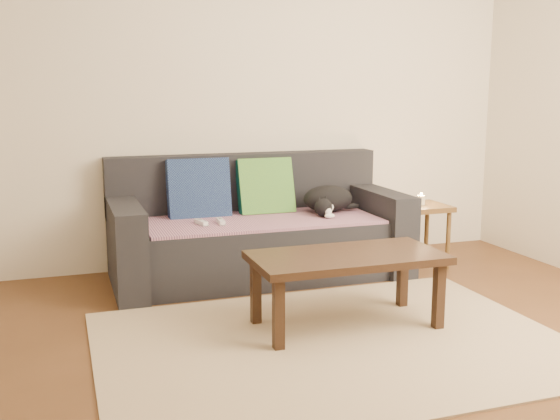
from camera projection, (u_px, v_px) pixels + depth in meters
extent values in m
plane|color=brown|center=(345.00, 355.00, 3.39)|extent=(4.50, 4.50, 0.00)
cube|color=beige|center=(240.00, 96.00, 5.01)|extent=(4.50, 0.04, 2.60)
cube|color=#232328|center=(260.00, 249.00, 4.75)|extent=(1.70, 0.78, 0.42)
cube|color=#232328|center=(245.00, 183.00, 5.04)|extent=(2.10, 0.18, 0.45)
cube|color=#232328|center=(126.00, 247.00, 4.43)|extent=(0.20, 0.90, 0.60)
cube|color=#232328|center=(378.00, 228.00, 5.03)|extent=(0.20, 0.90, 0.60)
cube|color=#4D2B52|center=(261.00, 220.00, 4.69)|extent=(1.66, 0.74, 0.02)
cube|color=#101947|center=(199.00, 190.00, 4.77)|extent=(0.45, 0.20, 0.47)
cube|color=#0A4637|center=(265.00, 187.00, 4.93)|extent=(0.42, 0.22, 0.43)
ellipsoid|color=black|center=(328.00, 199.00, 4.94)|extent=(0.46, 0.41, 0.20)
sphere|color=black|center=(323.00, 208.00, 4.75)|extent=(0.17, 0.17, 0.13)
sphere|color=white|center=(328.00, 211.00, 4.71)|extent=(0.07, 0.07, 0.05)
ellipsoid|color=black|center=(350.00, 206.00, 4.98)|extent=(0.16, 0.11, 0.04)
cube|color=white|center=(201.00, 222.00, 4.48)|extent=(0.07, 0.15, 0.03)
cube|color=white|center=(221.00, 221.00, 4.52)|extent=(0.04, 0.15, 0.03)
cube|color=brown|center=(421.00, 207.00, 5.01)|extent=(0.39, 0.39, 0.04)
cylinder|color=brown|center=(412.00, 244.00, 4.87)|extent=(0.03, 0.03, 0.44)
cylinder|color=brown|center=(448.00, 241.00, 4.96)|extent=(0.03, 0.03, 0.44)
cylinder|color=brown|center=(392.00, 235.00, 5.15)|extent=(0.03, 0.03, 0.44)
cylinder|color=brown|center=(426.00, 232.00, 5.25)|extent=(0.03, 0.03, 0.44)
cylinder|color=beige|center=(421.00, 200.00, 5.00)|extent=(0.06, 0.06, 0.07)
sphere|color=#FFBF59|center=(421.00, 194.00, 5.00)|extent=(0.02, 0.02, 0.02)
cube|color=tan|center=(334.00, 343.00, 3.53)|extent=(2.50, 1.80, 0.01)
cube|color=black|center=(347.00, 258.00, 3.71)|extent=(1.09, 0.55, 0.04)
cube|color=black|center=(279.00, 315.00, 3.41)|extent=(0.05, 0.05, 0.39)
cube|color=black|center=(439.00, 297.00, 3.71)|extent=(0.05, 0.05, 0.39)
cube|color=black|center=(256.00, 292.00, 3.79)|extent=(0.05, 0.05, 0.39)
cube|color=black|center=(402.00, 277.00, 4.10)|extent=(0.05, 0.05, 0.39)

